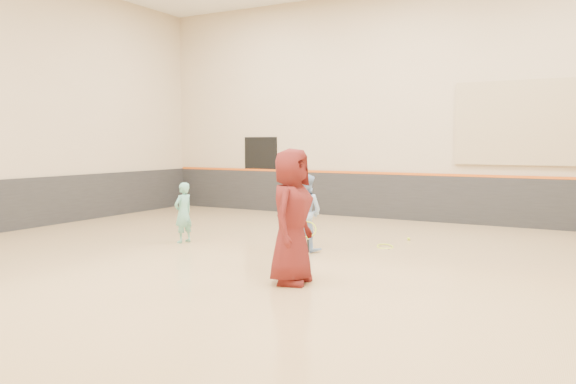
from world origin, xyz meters
The scene contains 14 objects.
room centered at (0.00, 0.00, 0.81)m, with size 15.04×12.04×6.22m.
wainscot_back centered at (0.00, 5.97, 0.60)m, with size 14.90×0.04×1.20m, color #232326.
wainscot_left centered at (-7.47, 0.00, 0.60)m, with size 0.04×11.90×1.20m, color #232326.
accent_stripe centered at (0.00, 5.96, 1.22)m, with size 14.90×0.03×0.06m, color #D85914.
acoustic_panel centered at (2.80, 5.95, 2.50)m, with size 3.20×0.08×2.00m, color tan.
doorway centered at (-4.50, 5.98, 1.10)m, with size 1.10×0.05×2.20m, color black.
girl centered at (-3.03, 0.54, 0.61)m, with size 0.45×0.29×1.23m, color #6AB7A4.
instructor centered at (-0.47, 0.97, 0.73)m, with size 0.71×0.55×1.45m, color #96B9E8.
young_man centered at (0.48, -1.34, 0.97)m, with size 0.95×0.62×1.95m, color #5B1715.
held_racket centered at (-0.21, 0.55, 0.48)m, with size 0.40×0.40×0.63m, color #BEDB30, non-canonical shape.
spare_racket centered at (0.75, 2.00, 0.06)m, with size 0.73×0.73×0.13m, color #C5DE30, non-canonical shape.
ball_under_racket centered at (-0.25, -0.42, 0.03)m, with size 0.07×0.07×0.07m, color #B7CD2F.
ball_in_hand centered at (0.68, -1.44, 1.26)m, with size 0.07×0.07×0.07m, color #B5C82E.
ball_beside_spare centered at (0.94, 2.96, 0.03)m, with size 0.07×0.07×0.07m, color #D1EE37.
Camera 1 is at (4.26, -8.36, 2.02)m, focal length 35.00 mm.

